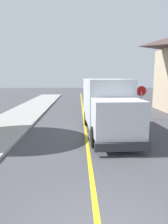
% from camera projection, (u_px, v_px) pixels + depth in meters
% --- Properties ---
extents(centre_line_yellow, '(0.16, 56.00, 0.01)m').
position_uv_depth(centre_line_yellow, '(85.00, 126.00, 14.14)').
color(centre_line_yellow, gold).
rests_on(centre_line_yellow, ground).
extents(box_truck, '(2.69, 7.27, 3.20)m').
position_uv_depth(box_truck, '(107.00, 104.00, 12.19)').
color(box_truck, silver).
rests_on(box_truck, ground).
extents(parked_car_near, '(1.92, 4.45, 1.67)m').
position_uv_depth(parked_car_near, '(110.00, 105.00, 18.53)').
color(parked_car_near, '#4C564C').
rests_on(parked_car_near, ground).
extents(parked_car_mid, '(1.98, 4.47, 1.67)m').
position_uv_depth(parked_car_mid, '(99.00, 98.00, 25.22)').
color(parked_car_mid, maroon).
rests_on(parked_car_mid, ground).
extents(parked_car_far, '(1.94, 4.45, 1.67)m').
position_uv_depth(parked_car_far, '(97.00, 93.00, 32.24)').
color(parked_car_far, black).
rests_on(parked_car_far, ground).
extents(parked_car_furthest, '(1.82, 4.41, 1.67)m').
position_uv_depth(parked_car_furthest, '(92.00, 91.00, 38.52)').
color(parked_car_furthest, silver).
rests_on(parked_car_furthest, ground).
extents(stop_sign, '(0.80, 0.10, 2.65)m').
position_uv_depth(stop_sign, '(141.00, 96.00, 15.93)').
color(stop_sign, gray).
rests_on(stop_sign, ground).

